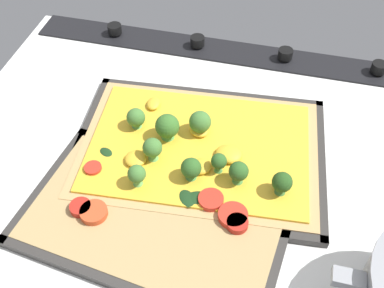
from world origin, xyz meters
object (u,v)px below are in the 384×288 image
(baking_tray_front, at_px, (199,152))
(broccoli_pizza, at_px, (197,148))
(veggie_pizza_back, at_px, (156,216))
(baking_tray_back, at_px, (155,220))

(baking_tray_front, distance_m, broccoli_pizza, 0.01)
(baking_tray_front, distance_m, veggie_pizza_back, 0.14)
(baking_tray_front, relative_size, baking_tray_back, 1.06)
(veggie_pizza_back, bearing_deg, broccoli_pizza, -101.56)
(baking_tray_front, height_order, veggie_pizza_back, veggie_pizza_back)
(baking_tray_front, xyz_separation_m, baking_tray_back, (0.03, 0.14, 0.00))
(baking_tray_front, bearing_deg, veggie_pizza_back, 77.78)
(baking_tray_front, height_order, baking_tray_back, same)
(broccoli_pizza, distance_m, veggie_pizza_back, 0.13)
(baking_tray_front, height_order, broccoli_pizza, broccoli_pizza)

